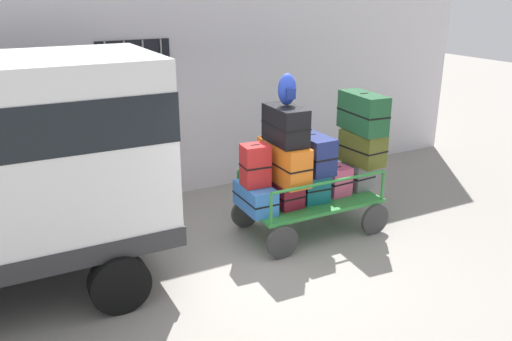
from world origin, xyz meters
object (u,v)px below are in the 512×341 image
Objects in this scene: suitcase_left_middle at (255,165)px; backpack at (287,90)px; suitcase_right_middle at (362,148)px; suitcase_left_bottom at (255,198)px; suitcase_center_middle at (311,152)px; suitcase_midleft_middle at (284,162)px; suitcase_right_bottom at (359,176)px; suitcase_midright_bottom at (337,181)px; suitcase_right_top at (363,112)px; suitcase_center_bottom at (311,185)px; luggage_cart at (310,205)px; suitcase_midleft_top at (285,125)px; suitcase_midleft_bottom at (283,192)px.

backpack is (0.50, 0.01, 1.02)m from suitcase_left_middle.
suitcase_left_bottom is at bearing 178.48° from suitcase_right_middle.
suitcase_midleft_middle is at bearing -179.70° from suitcase_center_middle.
backpack reaches higher than suitcase_right_middle.
suitcase_right_bottom is 0.97× the size of backpack.
suitcase_midright_bottom is at bearing -7.51° from suitcase_center_middle.
suitcase_right_middle is 0.55m from suitcase_right_top.
backpack is (-0.42, 0.01, 0.96)m from suitcase_center_middle.
suitcase_right_top reaches higher than suitcase_center_bottom.
suitcase_right_top is at bearing 1.46° from luggage_cart.
suitcase_midleft_middle is (0.46, -0.00, -0.02)m from suitcase_left_middle.
suitcase_midleft_top reaches higher than suitcase_midleft_middle.
suitcase_center_middle reaches higher than suitcase_left_bottom.
suitcase_midleft_bottom is (0.46, 0.01, -0.00)m from suitcase_left_bottom.
backpack is (-1.34, 0.06, 1.01)m from suitcase_right_middle.
suitcase_right_middle is at bearing 1.25° from suitcase_midright_bottom.
suitcase_midleft_top is 0.49m from backpack.
suitcase_left_bottom is at bearing 176.27° from suitcase_midleft_top.
suitcase_right_middle reaches higher than suitcase_midleft_bottom.
suitcase_midleft_middle reaches higher than suitcase_left_bottom.
suitcase_center_middle is (0.46, 0.00, 0.07)m from suitcase_midleft_middle.
luggage_cart is 2.14× the size of suitcase_midleft_middle.
suitcase_right_middle is (0.92, -0.05, -0.05)m from suitcase_center_middle.
suitcase_center_middle is at bearing 172.49° from suitcase_midright_bottom.
suitcase_midleft_top is 1.04× the size of suitcase_right_middle.
suitcase_right_middle is at bearing -2.60° from backpack.
suitcase_midright_bottom is at bearing -173.00° from suitcase_right_top.
suitcase_right_top reaches higher than suitcase_midleft_bottom.
backpack is (-0.88, 0.07, 1.47)m from suitcase_midright_bottom.
suitcase_center_bottom is 1.29× the size of suitcase_midright_bottom.
suitcase_right_top is (0.00, 0.05, 0.55)m from suitcase_right_middle.
suitcase_right_top reaches higher than suitcase_center_middle.
suitcase_midleft_middle is 0.63m from suitcase_center_bottom.
suitcase_center_middle is at bearing -0.01° from suitcase_left_middle.
suitcase_left_middle is 1.41× the size of suitcase_right_bottom.
suitcase_center_bottom is 1.30× the size of backpack.
backpack is at bearing 177.40° from suitcase_right_middle.
backpack is (-0.42, 0.04, 1.46)m from suitcase_center_bottom.
suitcase_midleft_middle is 1.71× the size of suitcase_center_bottom.
suitcase_center_middle is at bearing -1.41° from backpack.
backpack is at bearing 1.39° from suitcase_left_bottom.
suitcase_left_middle is at bearing 179.57° from suitcase_right_bottom.
suitcase_left_bottom is 1.38m from suitcase_midright_bottom.
suitcase_midleft_top is 1.79× the size of suitcase_right_bottom.
suitcase_left_bottom and suitcase_midleft_bottom have the same top height.
suitcase_midleft_top is at bearing 179.22° from suitcase_right_middle.
suitcase_midleft_middle is 1.04m from backpack.
suitcase_midleft_middle is 1.07× the size of suitcase_right_top.
suitcase_midleft_bottom is 0.71m from suitcase_center_middle.
suitcase_midleft_top is 1.72× the size of suitcase_midright_bottom.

